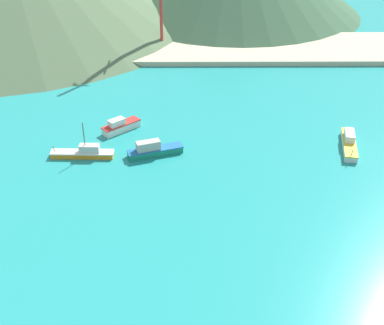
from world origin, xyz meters
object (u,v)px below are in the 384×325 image
(fishing_boat_4, at_px, (349,143))
(fishing_boat_5, at_px, (84,153))
(fishing_boat_0, at_px, (153,150))
(fishing_boat_1, at_px, (120,126))

(fishing_boat_4, xyz_separation_m, fishing_boat_5, (-46.17, -3.04, -0.08))
(fishing_boat_0, bearing_deg, fishing_boat_5, -177.53)
(fishing_boat_0, xyz_separation_m, fishing_boat_1, (-6.60, 8.79, -0.03))
(fishing_boat_1, height_order, fishing_boat_4, fishing_boat_1)
(fishing_boat_4, relative_size, fishing_boat_5, 1.00)
(fishing_boat_1, bearing_deg, fishing_boat_4, -8.69)
(fishing_boat_0, relative_size, fishing_boat_4, 0.91)
(fishing_boat_4, height_order, fishing_boat_5, fishing_boat_5)
(fishing_boat_4, bearing_deg, fishing_boat_1, 171.31)
(fishing_boat_0, bearing_deg, fishing_boat_1, 126.90)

